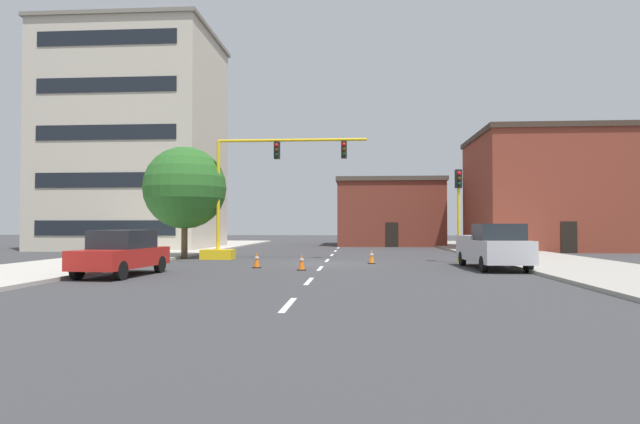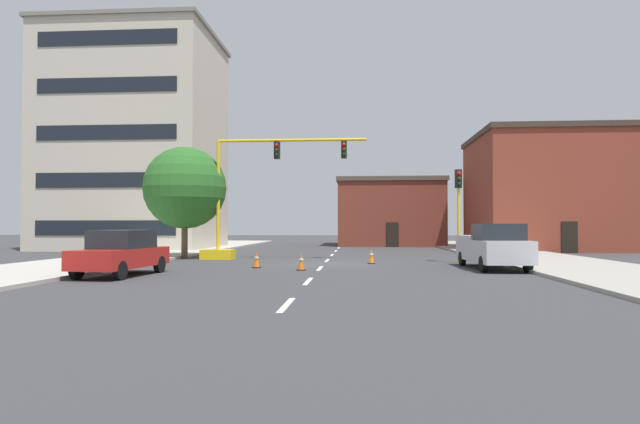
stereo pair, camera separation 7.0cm
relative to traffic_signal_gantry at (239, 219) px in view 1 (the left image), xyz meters
The scene contains 21 objects.
ground_plane 6.36m from the traffic_signal_gantry, 31.78° to the right, with size 160.00×160.00×0.00m, color #38383A.
sidewalk_left 8.41m from the traffic_signal_gantry, 143.19° to the left, with size 6.00×56.00×0.14m, color #B2ADA3.
sidewalk_right 17.45m from the traffic_signal_gantry, 16.33° to the left, with size 6.00×56.00×0.14m, color #9E998E.
lane_stripe_seg_0 18.01m from the traffic_signal_gantry, 73.56° to the right, with size 0.16×2.40×0.01m, color silver.
lane_stripe_seg_1 12.88m from the traffic_signal_gantry, 66.50° to the right, with size 0.16×2.40×0.01m, color silver.
lane_stripe_seg_2 8.26m from the traffic_signal_gantry, 50.49° to the right, with size 0.16×2.40×0.01m, color silver.
lane_stripe_seg_3 5.57m from the traffic_signal_gantry, ahead, with size 0.16×2.40×0.01m, color silver.
lane_stripe_seg_4 7.37m from the traffic_signal_gantry, 43.91° to the left, with size 0.16×2.40×0.01m, color silver.
lane_stripe_seg_5 11.75m from the traffic_signal_gantry, 64.00° to the left, with size 0.16×2.40×0.01m, color silver.
lane_stripe_seg_6 16.81m from the traffic_signal_gantry, 72.32° to the left, with size 0.16×2.40×0.01m, color silver.
building_tall_left 18.56m from the traffic_signal_gantry, 131.99° to the left, with size 13.27×10.93×17.73m.
building_brick_center 24.93m from the traffic_signal_gantry, 66.88° to the left, with size 10.05×10.01×6.36m.
building_row_right 25.41m from the traffic_signal_gantry, 32.46° to the left, with size 10.60×10.98×9.20m.
traffic_signal_gantry is the anchor object (origin of this frame).
traffic_light_pole_right 12.16m from the traffic_signal_gantry, ahead, with size 0.32×0.47×4.80m.
tree_left_near 3.84m from the traffic_signal_gantry, behind, with size 4.78×4.78×6.51m.
pickup_truck_silver 14.05m from the traffic_signal_gantry, 24.94° to the right, with size 2.22×5.48×1.99m.
sedan_red_near_left 10.51m from the traffic_signal_gantry, 102.32° to the right, with size 2.21×4.63×1.74m.
traffic_cone_roadside_a 8.62m from the traffic_signal_gantry, 58.95° to the right, with size 0.36×0.36×0.73m.
traffic_cone_roadside_b 8.23m from the traffic_signal_gantry, 21.94° to the right, with size 0.36×0.36×0.73m.
traffic_cone_roadside_c 6.71m from the traffic_signal_gantry, 70.17° to the right, with size 0.36×0.36×0.73m.
Camera 1 is at (1.67, -26.83, 1.91)m, focal length 30.03 mm.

